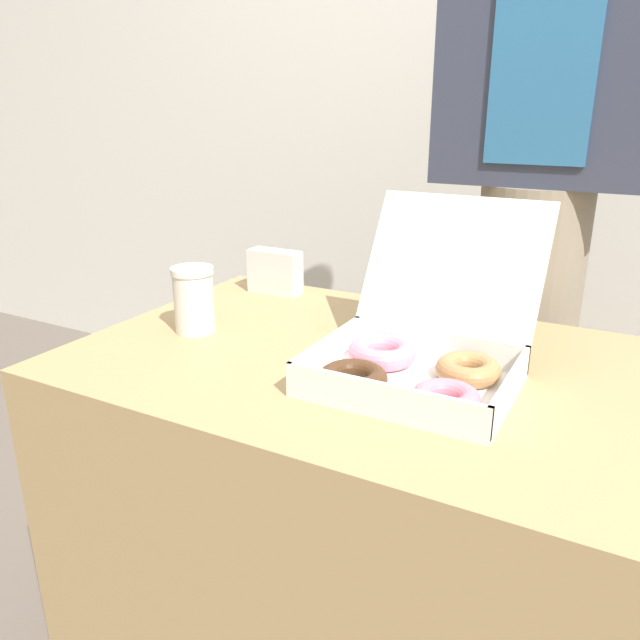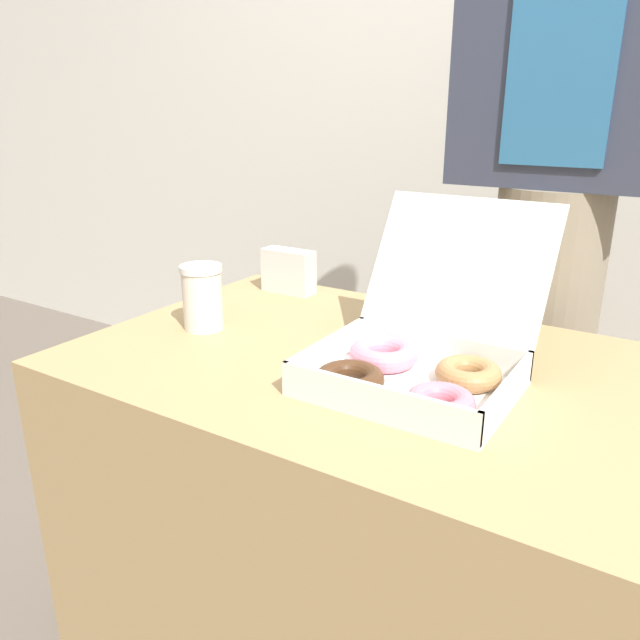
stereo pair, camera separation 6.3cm
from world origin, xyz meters
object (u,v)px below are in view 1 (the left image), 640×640
at_px(coffee_cup, 194,299).
at_px(person_customer, 540,176).
at_px(napkin_holder, 275,272).
at_px(donut_box, 417,354).

relative_size(coffee_cup, person_customer, 0.07).
xyz_separation_m(napkin_holder, person_customer, (0.51, 0.28, 0.22)).
bearing_deg(person_customer, napkin_holder, -151.67).
height_order(donut_box, person_customer, person_customer).
bearing_deg(napkin_holder, donut_box, -33.29).
bearing_deg(person_customer, donut_box, -95.95).
distance_m(donut_box, coffee_cup, 0.45).
bearing_deg(napkin_holder, person_customer, 28.33).
height_order(donut_box, napkin_holder, donut_box).
relative_size(coffee_cup, napkin_holder, 1.03).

